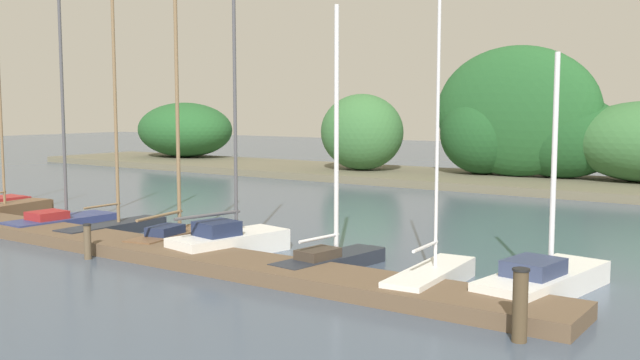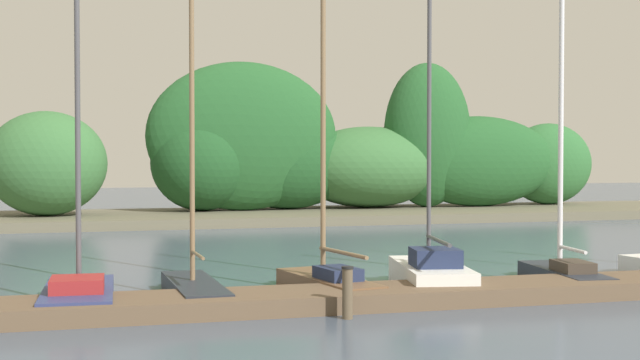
{
  "view_description": "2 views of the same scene",
  "coord_description": "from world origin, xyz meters",
  "px_view_note": "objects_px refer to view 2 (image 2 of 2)",
  "views": [
    {
      "loc": [
        15.5,
        1.21,
        4.07
      ],
      "look_at": [
        4.19,
        17.41,
        2.05
      ],
      "focal_mm": 40.1,
      "sensor_mm": 36.0,
      "label": 1
    },
    {
      "loc": [
        -5.14,
        -2.06,
        2.98
      ],
      "look_at": [
        -0.03,
        16.44,
        2.44
      ],
      "focal_mm": 49.34,
      "sensor_mm": 36.0,
      "label": 2
    }
  ],
  "objects_px": {
    "sailboat_2": "(79,288)",
    "sailboat_4": "(326,274)",
    "sailboat_5": "(430,271)",
    "mooring_piling_1": "(347,292)",
    "sailboat_6": "(563,267)",
    "sailboat_3": "(193,280)"
  },
  "relations": [
    {
      "from": "sailboat_3",
      "to": "sailboat_5",
      "type": "height_order",
      "value": "sailboat_5"
    },
    {
      "from": "sailboat_6",
      "to": "mooring_piling_1",
      "type": "height_order",
      "value": "sailboat_6"
    },
    {
      "from": "sailboat_4",
      "to": "mooring_piling_1",
      "type": "bearing_deg",
      "value": 161.51
    },
    {
      "from": "sailboat_2",
      "to": "sailboat_4",
      "type": "distance_m",
      "value": 5.13
    },
    {
      "from": "sailboat_4",
      "to": "sailboat_5",
      "type": "bearing_deg",
      "value": -103.6
    },
    {
      "from": "sailboat_3",
      "to": "sailboat_4",
      "type": "relative_size",
      "value": 1.03
    },
    {
      "from": "sailboat_5",
      "to": "mooring_piling_1",
      "type": "distance_m",
      "value": 3.85
    },
    {
      "from": "sailboat_3",
      "to": "sailboat_2",
      "type": "bearing_deg",
      "value": 97.69
    },
    {
      "from": "mooring_piling_1",
      "to": "sailboat_2",
      "type": "bearing_deg",
      "value": 151.56
    },
    {
      "from": "sailboat_2",
      "to": "sailboat_4",
      "type": "relative_size",
      "value": 1.04
    },
    {
      "from": "sailboat_2",
      "to": "sailboat_5",
      "type": "relative_size",
      "value": 1.0
    },
    {
      "from": "sailboat_4",
      "to": "mooring_piling_1",
      "type": "relative_size",
      "value": 7.96
    },
    {
      "from": "sailboat_2",
      "to": "sailboat_3",
      "type": "xyz_separation_m",
      "value": [
        2.29,
        0.38,
        0.03
      ]
    },
    {
      "from": "sailboat_4",
      "to": "sailboat_5",
      "type": "distance_m",
      "value": 2.33
    },
    {
      "from": "sailboat_5",
      "to": "mooring_piling_1",
      "type": "xyz_separation_m",
      "value": [
        -2.74,
        -2.71,
        0.05
      ]
    },
    {
      "from": "sailboat_5",
      "to": "sailboat_6",
      "type": "height_order",
      "value": "sailboat_5"
    },
    {
      "from": "sailboat_2",
      "to": "sailboat_4",
      "type": "bearing_deg",
      "value": -84.26
    },
    {
      "from": "sailboat_2",
      "to": "sailboat_5",
      "type": "bearing_deg",
      "value": -86.33
    },
    {
      "from": "sailboat_6",
      "to": "sailboat_4",
      "type": "bearing_deg",
      "value": 96.22
    },
    {
      "from": "sailboat_2",
      "to": "sailboat_6",
      "type": "bearing_deg",
      "value": -86.38
    },
    {
      "from": "sailboat_3",
      "to": "sailboat_5",
      "type": "xyz_separation_m",
      "value": [
        5.17,
        -0.22,
        0.03
      ]
    },
    {
      "from": "sailboat_3",
      "to": "mooring_piling_1",
      "type": "height_order",
      "value": "sailboat_3"
    }
  ]
}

